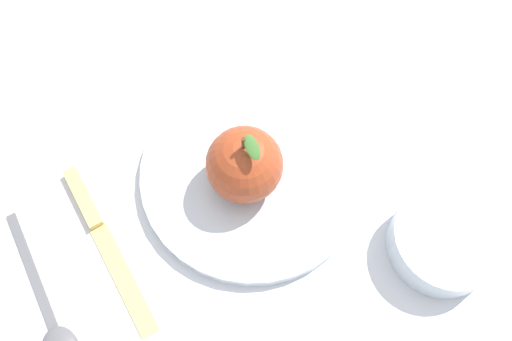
{
  "coord_description": "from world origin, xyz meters",
  "views": [
    {
      "loc": [
        0.14,
        -0.15,
        0.53
      ],
      "look_at": [
        0.0,
        0.03,
        0.02
      ],
      "focal_mm": 38.56,
      "sensor_mm": 36.0,
      "label": 1
    }
  ],
  "objects_px": {
    "knife": "(101,233)",
    "side_bowl": "(446,240)",
    "apple": "(244,164)",
    "dinner_plate": "(256,175)",
    "spoon": "(54,332)"
  },
  "relations": [
    {
      "from": "apple",
      "to": "side_bowl",
      "type": "bearing_deg",
      "value": 17.95
    },
    {
      "from": "apple",
      "to": "spoon",
      "type": "distance_m",
      "value": 0.23
    },
    {
      "from": "dinner_plate",
      "to": "apple",
      "type": "bearing_deg",
      "value": -107.68
    },
    {
      "from": "side_bowl",
      "to": "apple",
      "type": "bearing_deg",
      "value": -162.05
    },
    {
      "from": "side_bowl",
      "to": "spoon",
      "type": "height_order",
      "value": "side_bowl"
    },
    {
      "from": "dinner_plate",
      "to": "side_bowl",
      "type": "bearing_deg",
      "value": 14.62
    },
    {
      "from": "apple",
      "to": "spoon",
      "type": "relative_size",
      "value": 0.55
    },
    {
      "from": "apple",
      "to": "spoon",
      "type": "xyz_separation_m",
      "value": [
        -0.05,
        -0.22,
        -0.05
      ]
    },
    {
      "from": "dinner_plate",
      "to": "knife",
      "type": "xyz_separation_m",
      "value": [
        -0.09,
        -0.14,
        -0.01
      ]
    },
    {
      "from": "dinner_plate",
      "to": "spoon",
      "type": "distance_m",
      "value": 0.24
    },
    {
      "from": "knife",
      "to": "side_bowl",
      "type": "bearing_deg",
      "value": 34.52
    },
    {
      "from": "apple",
      "to": "knife",
      "type": "xyz_separation_m",
      "value": [
        -0.08,
        -0.13,
        -0.05
      ]
    },
    {
      "from": "apple",
      "to": "knife",
      "type": "distance_m",
      "value": 0.16
    },
    {
      "from": "side_bowl",
      "to": "dinner_plate",
      "type": "bearing_deg",
      "value": -165.38
    },
    {
      "from": "spoon",
      "to": "dinner_plate",
      "type": "bearing_deg",
      "value": 76.8
    }
  ]
}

